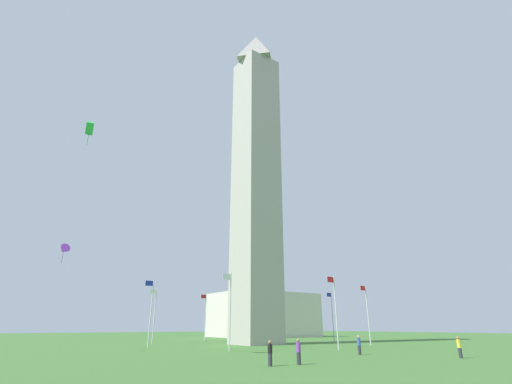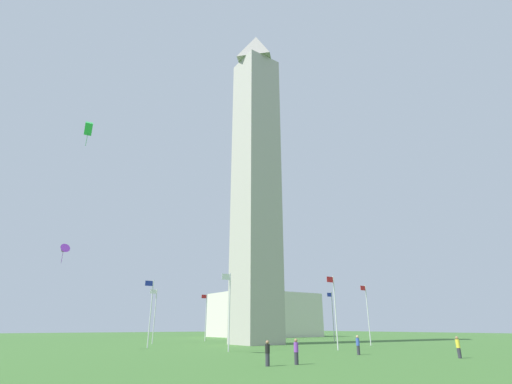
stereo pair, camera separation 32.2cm
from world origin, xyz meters
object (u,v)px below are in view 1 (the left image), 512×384
at_px(flagpole_se, 367,312).
at_px(flagpole_w, 205,315).
at_px(obelisk_monument, 256,168).
at_px(flagpole_n, 151,310).
at_px(person_black_shirt, 270,353).
at_px(person_yellow_shirt, 459,347).
at_px(person_purple_shirt, 299,352).
at_px(flagpole_ne, 230,307).
at_px(flagpole_sw, 271,315).
at_px(person_blue_shirt, 359,345).
at_px(kite_green_box, 90,128).
at_px(distant_building, 264,315).
at_px(kite_purple_delta, 64,250).
at_px(flagpole_s, 332,314).
at_px(flagpole_nw, 154,313).
at_px(flagpole_e, 335,308).

bearing_deg(flagpole_se, flagpole_w, -67.50).
bearing_deg(flagpole_w, obelisk_monument, 90.21).
distance_m(flagpole_n, person_black_shirt, 26.12).
xyz_separation_m(person_black_shirt, person_yellow_shirt, (-17.03, 3.87, 0.05)).
bearing_deg(person_purple_shirt, flagpole_ne, 27.70).
xyz_separation_m(flagpole_sw, person_blue_shirt, (15.08, 33.67, -3.61)).
distance_m(flagpole_n, flagpole_sw, 29.76).
relative_size(kite_green_box, distant_building, 0.10).
height_order(flagpole_n, person_blue_shirt, flagpole_n).
height_order(flagpole_w, distant_building, distant_building).
bearing_deg(person_yellow_shirt, flagpole_ne, 15.41).
bearing_deg(flagpole_se, flagpole_n, -22.50).
bearing_deg(kite_purple_delta, flagpole_sw, -163.07).
xyz_separation_m(flagpole_s, kite_purple_delta, (43.22, 0.33, 6.31)).
bearing_deg(flagpole_s, person_yellow_shirt, 61.80).
bearing_deg(obelisk_monument, kite_green_box, 24.60).
bearing_deg(flagpole_n, person_black_shirt, 88.33).
bearing_deg(person_purple_shirt, person_blue_shirt, -30.63).
bearing_deg(kite_green_box, flagpole_ne, -174.51).
bearing_deg(flagpole_s, flagpole_nw, -22.50).
height_order(flagpole_e, flagpole_se, same).
bearing_deg(person_black_shirt, flagpole_nw, -1.58).
height_order(flagpole_e, distant_building, distant_building).
xyz_separation_m(flagpole_ne, person_black_shirt, (5.47, 14.46, -3.66)).
height_order(flagpole_s, flagpole_sw, same).
relative_size(flagpole_ne, person_blue_shirt, 4.78).
relative_size(flagpole_sw, person_yellow_shirt, 4.76).
distance_m(flagpole_se, person_blue_shirt, 18.95).
xyz_separation_m(flagpole_w, flagpole_nw, (11.39, 4.72, 0.00)).
xyz_separation_m(flagpole_ne, flagpole_s, (-27.49, -11.39, 0.00)).
height_order(person_purple_shirt, person_blue_shirt, person_blue_shirt).
bearing_deg(distant_building, kite_green_box, 40.47).
distance_m(flagpole_s, distant_building, 34.13).
relative_size(flagpole_s, person_purple_shirt, 4.81).
distance_m(obelisk_monument, person_blue_shirt, 35.32).
distance_m(person_yellow_shirt, distant_building, 67.58).
bearing_deg(kite_green_box, flagpole_sw, -148.46).
xyz_separation_m(person_blue_shirt, distant_building, (-29.06, -55.12, 4.36)).
xyz_separation_m(flagpole_ne, distant_building, (-36.76, -44.23, 0.75)).
height_order(flagpole_n, flagpole_se, same).
relative_size(flagpole_sw, distant_building, 0.34).
bearing_deg(person_yellow_shirt, distant_building, -38.77).
distance_m(flagpole_s, person_yellow_shirt, 33.91).
bearing_deg(person_yellow_shirt, obelisk_monument, -16.61).
distance_m(flagpole_se, person_purple_shirt, 30.07).
bearing_deg(flagpole_s, flagpole_sw, -67.50).
distance_m(flagpole_w, flagpole_nw, 12.33).
relative_size(obelisk_monument, flagpole_w, 6.88).
relative_size(flagpole_sw, flagpole_w, 1.00).
relative_size(person_yellow_shirt, kite_green_box, 0.69).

